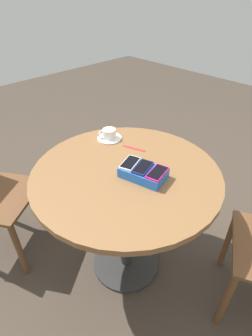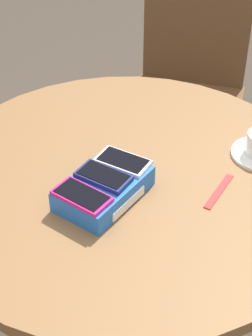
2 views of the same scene
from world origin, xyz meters
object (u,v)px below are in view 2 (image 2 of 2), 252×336
object	(u,v)px
phone_box	(104,189)
lanyard_strap	(219,191)
phone_white	(123,161)
chair_near_window	(186,100)
phone_navy	(103,176)
round_table	(126,216)
phone_magenta	(82,196)

from	to	relation	value
phone_box	lanyard_strap	world-z (taller)	phone_box
phone_white	lanyard_strap	bearing A→B (deg)	-51.36
lanyard_strap	chair_near_window	xyz separation A→B (m)	(0.59, 0.66, -0.30)
phone_navy	chair_near_window	xyz separation A→B (m)	(0.79, 0.51, -0.36)
phone_navy	round_table	bearing A→B (deg)	16.33
phone_box	phone_navy	world-z (taller)	phone_navy
phone_navy	chair_near_window	bearing A→B (deg)	32.51
phone_box	chair_near_window	xyz separation A→B (m)	(0.80, 0.51, -0.32)
phone_navy	phone_white	distance (m)	0.07
phone_navy	phone_white	world-z (taller)	phone_navy
phone_magenta	chair_near_window	world-z (taller)	chair_near_window
round_table	lanyard_strap	size ratio (longest dim) A/B	7.03
round_table	phone_magenta	size ratio (longest dim) A/B	7.00
phone_magenta	lanyard_strap	bearing A→B (deg)	-26.23
chair_near_window	phone_box	bearing A→B (deg)	-147.39
phone_box	phone_navy	bearing A→B (deg)	56.75
phone_white	lanyard_strap	xyz separation A→B (m)	(0.14, -0.17, -0.05)
phone_magenta	phone_white	world-z (taller)	same
phone_box	phone_magenta	world-z (taller)	phone_magenta
phone_magenta	lanyard_strap	size ratio (longest dim) A/B	1.00
phone_box	lanyard_strap	xyz separation A→B (m)	(0.21, -0.15, -0.02)
phone_box	lanyard_strap	distance (m)	0.26
chair_near_window	phone_magenta	bearing A→B (deg)	-148.78
phone_magenta	phone_navy	distance (m)	0.07
lanyard_strap	phone_box	bearing A→B (deg)	143.68
round_table	phone_navy	world-z (taller)	phone_navy
round_table	phone_magenta	xyz separation A→B (m)	(-0.16, -0.04, 0.18)
phone_white	phone_box	bearing A→B (deg)	-165.36
chair_near_window	phone_navy	bearing A→B (deg)	-147.49
phone_box	phone_white	world-z (taller)	phone_white
round_table	lanyard_strap	xyz separation A→B (m)	(0.12, -0.18, 0.13)
phone_box	phone_magenta	bearing A→B (deg)	-167.47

